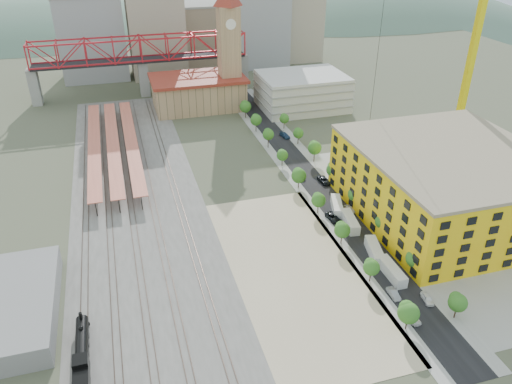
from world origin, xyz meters
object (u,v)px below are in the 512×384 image
object	(u,v)px
site_trailer_a	(392,271)
site_trailer_d	(337,206)
clock_tower	(229,36)
construction_building	(447,184)
car_0	(412,317)
tower_crane	(463,38)
site_trailer_c	(350,222)
locomotive	(82,354)
site_trailer_b	(374,251)

from	to	relation	value
site_trailer_a	site_trailer_d	bearing A→B (deg)	90.44
site_trailer_a	site_trailer_d	xyz separation A→B (m)	(0.00, 29.55, -0.02)
clock_tower	site_trailer_d	bearing A→B (deg)	-84.93
clock_tower	construction_building	size ratio (longest dim) A/B	1.03
site_trailer_a	site_trailer_d	size ratio (longest dim) A/B	1.01
clock_tower	car_0	size ratio (longest dim) A/B	11.46
tower_crane	site_trailer_c	size ratio (longest dim) A/B	6.51
locomotive	car_0	bearing A→B (deg)	-6.54
construction_building	car_0	distance (m)	44.90
site_trailer_a	car_0	world-z (taller)	site_trailer_a
site_trailer_b	site_trailer_a	bearing A→B (deg)	-76.64
site_trailer_b	site_trailer_c	size ratio (longest dim) A/B	0.99
construction_building	site_trailer_d	size ratio (longest dim) A/B	5.35
site_trailer_a	site_trailer_b	distance (m)	8.06
tower_crane	site_trailer_c	distance (m)	66.75
clock_tower	site_trailer_a	bearing A→B (deg)	-86.17
tower_crane	site_trailer_b	bearing A→B (deg)	-137.67
locomotive	site_trailer_d	bearing A→B (deg)	28.51
site_trailer_a	site_trailer_d	world-z (taller)	site_trailer_a
clock_tower	site_trailer_d	size ratio (longest dim) A/B	5.49
site_trailer_d	tower_crane	bearing A→B (deg)	42.18
clock_tower	car_0	world-z (taller)	clock_tower
site_trailer_d	clock_tower	bearing A→B (deg)	112.99
site_trailer_b	site_trailer_d	xyz separation A→B (m)	(0.00, 21.49, -0.02)
clock_tower	tower_crane	bearing A→B (deg)	-51.61
clock_tower	construction_building	distance (m)	107.36
tower_crane	site_trailer_c	xyz separation A→B (m)	(-46.71, -29.31, -37.62)
clock_tower	car_0	bearing A→B (deg)	-87.85
tower_crane	site_trailer_c	world-z (taller)	tower_crane
locomotive	site_trailer_c	size ratio (longest dim) A/B	2.11
construction_building	site_trailer_b	world-z (taller)	construction_building
clock_tower	locomotive	world-z (taller)	clock_tower
construction_building	tower_crane	world-z (taller)	tower_crane
clock_tower	site_trailer_c	size ratio (longest dim) A/B	5.36
site_trailer_c	site_trailer_d	bearing A→B (deg)	99.15
site_trailer_b	site_trailer_d	distance (m)	21.49
construction_building	car_0	bearing A→B (deg)	-131.16
locomotive	car_0	size ratio (longest dim) A/B	4.51
site_trailer_a	tower_crane	bearing A→B (deg)	47.73
tower_crane	site_trailer_b	world-z (taller)	tower_crane
locomotive	site_trailer_b	size ratio (longest dim) A/B	2.12
tower_crane	car_0	xyz separation A→B (m)	(-49.71, -64.13, -38.17)
site_trailer_c	car_0	world-z (taller)	site_trailer_c
construction_building	site_trailer_c	bearing A→B (deg)	176.38
construction_building	locomotive	size ratio (longest dim) A/B	2.47
car_0	tower_crane	bearing A→B (deg)	50.35
clock_tower	construction_building	bearing A→B (deg)	-71.22
site_trailer_c	clock_tower	bearing A→B (deg)	103.80
site_trailer_b	site_trailer_d	world-z (taller)	site_trailer_b
construction_building	site_trailer_d	xyz separation A→B (m)	(-26.00, 9.90, -8.11)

